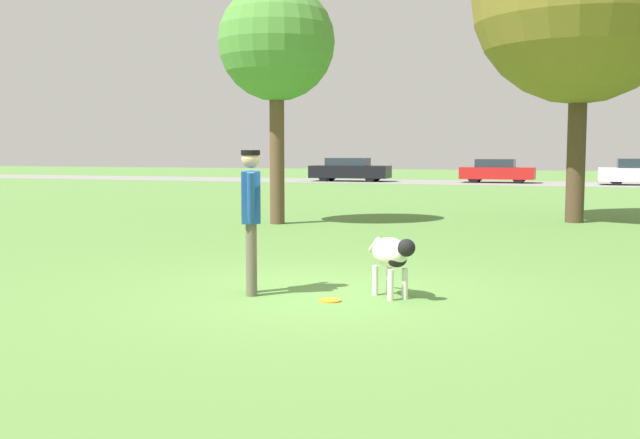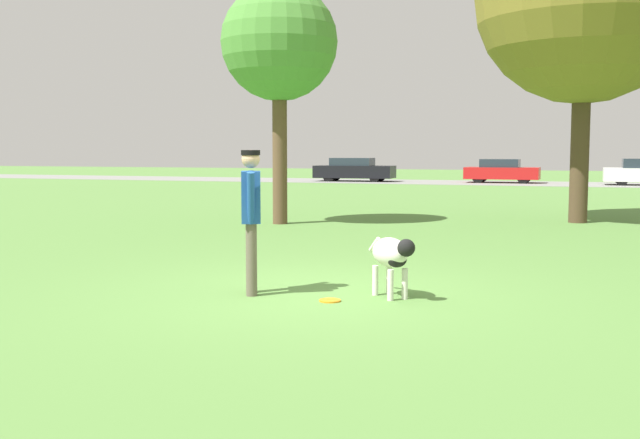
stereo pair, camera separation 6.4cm
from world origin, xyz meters
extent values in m
plane|color=#56843D|center=(0.00, 0.00, 0.00)|extent=(120.00, 120.00, 0.00)
cube|color=gray|center=(0.00, 32.14, 0.01)|extent=(120.00, 6.00, 0.01)
cylinder|color=#665B4C|center=(-0.57, -0.39, 0.43)|extent=(0.17, 0.17, 0.86)
cylinder|color=#665B4C|center=(-0.66, -0.20, 0.43)|extent=(0.17, 0.17, 0.86)
cube|color=#1E4C93|center=(-0.61, -0.29, 1.16)|extent=(0.36, 0.44, 0.61)
cylinder|color=#1E4C93|center=(-0.52, -0.50, 1.16)|extent=(0.17, 0.23, 0.61)
cylinder|color=#1E4C93|center=(-0.71, -0.09, 1.16)|extent=(0.17, 0.23, 0.61)
sphere|color=tan|center=(-0.61, -0.29, 1.60)|extent=(0.28, 0.28, 0.21)
cylinder|color=black|center=(-0.61, -0.29, 1.68)|extent=(0.30, 0.30, 0.06)
ellipsoid|color=silver|center=(0.98, 0.08, 0.53)|extent=(0.64, 0.64, 0.34)
ellipsoid|color=black|center=(1.09, -0.03, 0.47)|extent=(0.30, 0.30, 0.19)
sphere|color=black|center=(1.23, -0.17, 0.62)|extent=(0.28, 0.28, 0.20)
cylinder|color=silver|center=(1.17, 0.02, 0.18)|extent=(0.10, 0.10, 0.35)
cylinder|color=silver|center=(1.04, -0.11, 0.18)|extent=(0.10, 0.10, 0.35)
cylinder|color=silver|center=(0.92, 0.27, 0.18)|extent=(0.10, 0.10, 0.35)
cylinder|color=silver|center=(0.79, 0.14, 0.18)|extent=(0.10, 0.10, 0.35)
cylinder|color=silver|center=(0.72, 0.34, 0.58)|extent=(0.19, 0.19, 0.20)
cylinder|color=orange|center=(0.40, -0.39, 0.01)|extent=(0.25, 0.25, 0.02)
torus|color=orange|center=(0.40, -0.39, 0.01)|extent=(0.25, 0.25, 0.02)
cylinder|color=brown|center=(-3.63, 7.79, 1.59)|extent=(0.34, 0.34, 3.18)
sphere|color=#4C8938|center=(-3.63, 7.79, 4.18)|extent=(2.68, 2.68, 2.68)
cylinder|color=#4C3826|center=(2.92, 10.45, 1.71)|extent=(0.43, 0.43, 3.42)
cube|color=black|center=(-9.17, 31.80, 0.54)|extent=(4.47, 1.90, 0.69)
cube|color=#232D38|center=(-9.30, 31.79, 1.10)|extent=(2.35, 1.57, 0.43)
cylinder|color=black|center=(-7.88, 32.59, 0.28)|extent=(0.57, 0.22, 0.56)
cylinder|color=black|center=(-7.82, 31.11, 0.28)|extent=(0.57, 0.22, 0.56)
cylinder|color=black|center=(-10.52, 32.49, 0.28)|extent=(0.57, 0.22, 0.56)
cylinder|color=black|center=(-10.46, 31.00, 0.28)|extent=(0.57, 0.22, 0.56)
cube|color=red|center=(-1.18, 32.51, 0.52)|extent=(3.87, 1.70, 0.62)
cube|color=#232D38|center=(-1.29, 32.51, 1.05)|extent=(2.02, 1.45, 0.43)
cylinder|color=black|center=(-0.01, 33.21, 0.30)|extent=(0.60, 0.21, 0.60)
cylinder|color=black|center=(-0.03, 31.79, 0.30)|extent=(0.60, 0.21, 0.60)
cylinder|color=black|center=(-2.32, 33.23, 0.30)|extent=(0.60, 0.21, 0.60)
cylinder|color=black|center=(-2.34, 31.81, 0.30)|extent=(0.60, 0.21, 0.60)
cylinder|color=black|center=(4.69, 32.57, 0.28)|extent=(0.56, 0.21, 0.56)
cylinder|color=black|center=(4.71, 31.13, 0.28)|extent=(0.56, 0.21, 0.56)
camera|label=1|loc=(3.05, -8.31, 1.70)|focal=42.00mm
camera|label=2|loc=(3.11, -8.28, 1.70)|focal=42.00mm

